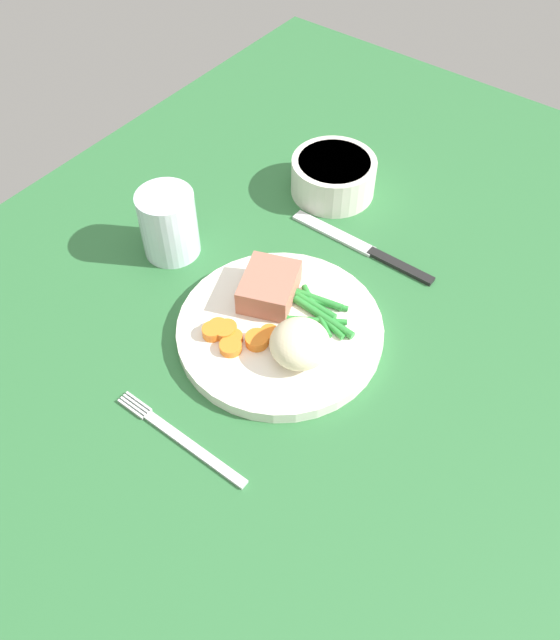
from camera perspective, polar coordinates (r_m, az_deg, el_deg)
dining_table at (r=75.77cm, az=1.90°, el=-0.79°), size 120.00×90.00×2.00cm
dinner_plate at (r=73.32cm, az=-0.00°, el=-0.90°), size 23.26×23.26×1.60cm
meat_portion at (r=74.57cm, az=-0.79°, el=3.09°), size 8.85×8.08×3.20cm
mashed_potatoes at (r=68.42cm, az=1.74°, el=-2.08°), size 6.44×6.45×4.36cm
carrot_slices at (r=71.37cm, az=-4.05°, el=-1.31°), size 6.14×7.32×1.17cm
green_beans at (r=73.86cm, az=3.27°, el=0.95°), size 5.92×10.08×0.89cm
fork at (r=66.99cm, az=-8.65°, el=-10.28°), size 1.44×16.60×0.40cm
knife at (r=83.73cm, az=7.44°, el=6.23°), size 1.70×20.50×0.64cm
water_glass at (r=81.58cm, az=-9.92°, el=7.78°), size 7.05×7.05×8.70cm
salad_bowl at (r=90.28cm, az=4.71°, el=12.60°), size 11.42×11.42×5.12cm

